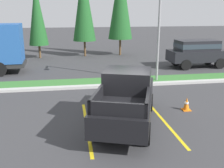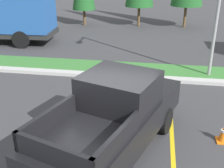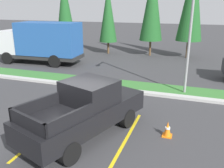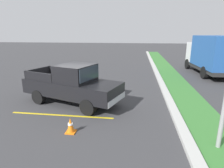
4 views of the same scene
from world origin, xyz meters
name	(u,v)px [view 1 (image 1 of 4)]	position (x,y,z in m)	size (l,w,h in m)	color
ground_plane	(120,122)	(0.00, 0.00, 0.00)	(120.00, 120.00, 0.00)	#38383A
parking_line_near	(87,126)	(-1.33, -0.14, 0.00)	(0.12, 4.80, 0.01)	yellow
parking_line_far	(163,121)	(1.77, -0.14, 0.00)	(0.12, 4.80, 0.01)	yellow
curb_strip	(104,86)	(0.00, 5.00, 0.07)	(56.00, 0.40, 0.15)	#B2B2AD
grass_median	(101,82)	(0.00, 6.10, 0.03)	(56.00, 1.80, 0.06)	#387533
pickup_truck_main	(127,98)	(0.24, -0.10, 1.04)	(3.50, 5.55, 2.10)	black
suv_distant	(198,51)	(7.91, 9.36, 1.24)	(4.66, 2.07, 2.10)	black
street_light	(160,15)	(3.50, 5.75, 4.01)	(0.24, 1.49, 6.93)	gray
cypress_tree_left_inner	(37,14)	(-4.58, 15.50, 3.97)	(1.76, 1.76, 6.75)	brown
cypress_tree_center	(84,4)	(-0.38, 15.90, 4.88)	(2.15, 2.15, 8.28)	brown
cypress_tree_right_inner	(120,0)	(3.10, 15.98, 5.25)	(2.32, 2.32, 8.90)	brown
traffic_cone	(186,104)	(3.17, 0.80, 0.29)	(0.36, 0.36, 0.60)	orange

